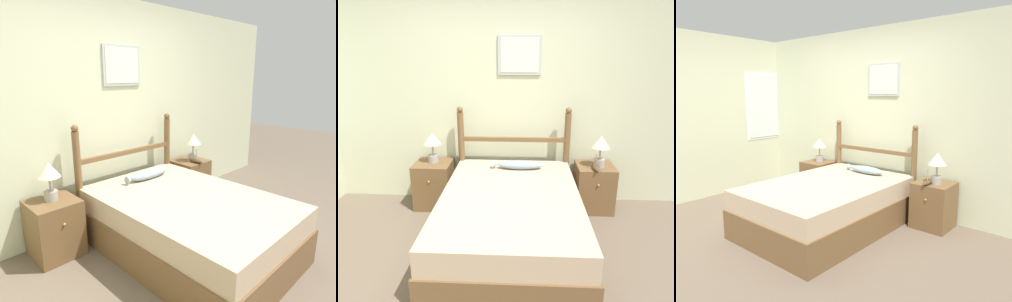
# 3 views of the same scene
# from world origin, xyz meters

# --- Properties ---
(ground_plane) EXTENTS (16.00, 16.00, 0.00)m
(ground_plane) POSITION_xyz_m (0.00, 0.00, 0.00)
(ground_plane) COLOR brown
(wall_back) EXTENTS (6.40, 0.08, 2.55)m
(wall_back) POSITION_xyz_m (0.00, 1.73, 1.28)
(wall_back) COLOR beige
(wall_back) RESTS_ON ground_plane
(wall_left) EXTENTS (0.08, 6.40, 2.55)m
(wall_left) POSITION_xyz_m (-2.13, 0.03, 1.28)
(wall_left) COLOR beige
(wall_left) RESTS_ON ground_plane
(bed) EXTENTS (1.37, 2.00, 0.57)m
(bed) POSITION_xyz_m (0.20, 0.60, 0.28)
(bed) COLOR brown
(bed) RESTS_ON ground_plane
(headboard) EXTENTS (1.37, 0.08, 1.24)m
(headboard) POSITION_xyz_m (0.20, 1.56, 0.66)
(headboard) COLOR brown
(headboard) RESTS_ON ground_plane
(nightstand_left) EXTENTS (0.44, 0.46, 0.56)m
(nightstand_left) POSITION_xyz_m (-0.79, 1.45, 0.28)
(nightstand_left) COLOR brown
(nightstand_left) RESTS_ON ground_plane
(nightstand_right) EXTENTS (0.44, 0.46, 0.56)m
(nightstand_right) POSITION_xyz_m (1.19, 1.45, 0.28)
(nightstand_right) COLOR brown
(nightstand_right) RESTS_ON ground_plane
(table_lamp_left) EXTENTS (0.21, 0.21, 0.37)m
(table_lamp_left) POSITION_xyz_m (-0.78, 1.47, 0.82)
(table_lamp_left) COLOR gray
(table_lamp_left) RESTS_ON nightstand_left
(table_lamp_right) EXTENTS (0.21, 0.21, 0.37)m
(table_lamp_right) POSITION_xyz_m (1.22, 1.42, 0.82)
(table_lamp_right) COLOR gray
(table_lamp_right) RESTS_ON nightstand_right
(model_boat) EXTENTS (0.07, 0.23, 0.19)m
(model_boat) POSITION_xyz_m (1.16, 1.31, 0.59)
(model_boat) COLOR #4C3823
(model_boat) RESTS_ON nightstand_right
(fish_pillow) EXTENTS (0.58, 0.15, 0.10)m
(fish_pillow) POSITION_xyz_m (0.27, 1.28, 0.62)
(fish_pillow) COLOR #8499A3
(fish_pillow) RESTS_ON bed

